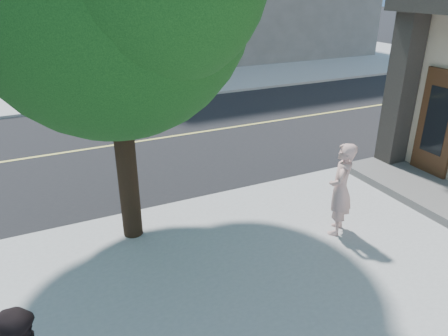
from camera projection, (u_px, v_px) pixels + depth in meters
sidewalk_ne at (202, 50)px, 31.04m from camera, size 29.00×25.00×0.12m
man_on_phone at (341, 189)px, 8.00m from camera, size 0.79×0.78×1.84m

